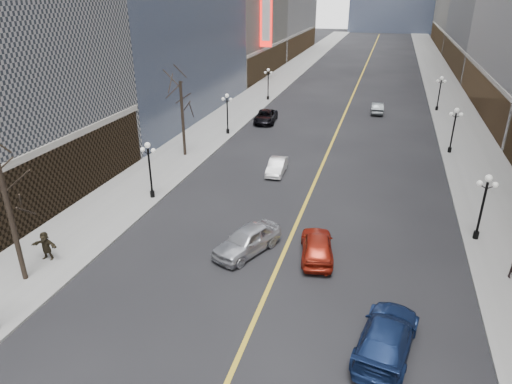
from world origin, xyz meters
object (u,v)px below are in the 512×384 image
Objects in this scene: streetlamp_west_3 at (268,81)px; car_nb_mid at (277,166)px; car_nb_far at (266,117)px; car_sb_far at (377,108)px; streetlamp_east_2 at (454,126)px; streetlamp_east_3 at (440,90)px; streetlamp_west_2 at (227,109)px; car_sb_mid at (317,246)px; streetlamp_east_1 at (484,201)px; car_sb_near at (387,336)px; streetlamp_west_1 at (149,164)px; car_nb_near at (247,240)px.

car_nb_mid is (8.16, -27.97, -2.24)m from streetlamp_west_3.
car_nb_far is 15.60m from car_sb_far.
streetlamp_east_2 and streetlamp_east_3 have the same top height.
streetlamp_west_3 is 12.33m from car_nb_far.
streetlamp_west_2 is at bearing -142.67° from streetlamp_east_3.
streetlamp_east_3 is 0.95× the size of car_sb_mid.
car_nb_mid is at bearing 70.49° from car_sb_far.
streetlamp_east_1 is 1.00× the size of streetlamp_east_3.
streetlamp_west_3 is at bearing -13.90° from car_sb_far.
streetlamp_east_2 is at bearing 115.64° from car_sb_far.
car_sb_near is at bearing -96.47° from streetlamp_east_3.
streetlamp_west_2 is at bearing 90.00° from streetlamp_west_1.
car_nb_far is (-20.80, 6.19, -2.17)m from streetlamp_east_2.
streetlamp_west_1 is 1.00× the size of streetlamp_west_3.
streetlamp_east_2 is 0.90× the size of car_nb_near.
streetlamp_west_2 is 1.13× the size of car_nb_mid.
car_nb_mid is at bearing -76.99° from car_sb_mid.
streetlamp_east_1 is 18.00m from streetlamp_east_2.
streetlamp_west_1 reaches higher than car_nb_far.
streetlamp_east_2 is 21.81m from car_nb_far.
car_nb_far is at bearing 127.05° from car_nb_near.
car_sb_far is (15.90, -3.33, -2.18)m from streetlamp_west_3.
streetlamp_east_2 and streetlamp_west_1 have the same top height.
streetlamp_west_3 is (-23.60, 36.00, 0.00)m from streetlamp_east_1.
streetlamp_east_1 is at bearing -30.48° from car_nb_mid.
streetlamp_east_2 reaches higher than car_sb_near.
car_sb_mid is (13.84, -4.94, -2.09)m from streetlamp_west_1.
streetlamp_west_1 is at bearing 61.99° from car_sb_far.
car_sb_mid is at bearing -71.32° from streetlamp_west_3.
car_nb_near is (9.54, -23.55, -2.05)m from streetlamp_west_2.
car_nb_near is 13.65m from car_nb_mid.
streetlamp_west_2 reaches higher than car_nb_far.
streetlamp_east_3 is (0.00, 36.00, 0.00)m from streetlamp_east_1.
streetlamp_east_2 reaches higher than car_nb_near.
streetlamp_west_1 is 0.80× the size of car_sb_near.
streetlamp_west_3 reaches higher than car_sb_mid.
streetlamp_east_2 is 16.71m from car_sb_far.
streetlamp_east_2 reaches higher than car_nb_far.
streetlamp_east_3 reaches higher than car_nb_far.
car_nb_near is at bearing -77.07° from streetlamp_west_3.
streetlamp_west_1 is (-23.60, -36.00, 0.00)m from streetlamp_east_3.
streetlamp_west_2 is 0.80× the size of car_sb_near.
car_nb_far is (2.80, 24.19, -2.17)m from streetlamp_west_1.
car_sb_near reaches higher than car_sb_far.
car_nb_far is at bearing -150.42° from streetlamp_east_3.
streetlamp_east_1 is 15.26m from car_nb_near.
streetlamp_west_1 is 11.22m from car_nb_near.
car_nb_mid is at bearing 44.54° from streetlamp_west_1.
streetlamp_east_1 is at bearing -55.00° from car_nb_far.
streetlamp_east_3 is 43.92m from car_nb_near.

